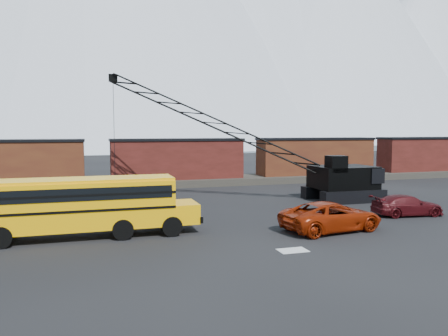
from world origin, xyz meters
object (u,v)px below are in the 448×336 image
object	(u,v)px
maroon_suv	(407,205)
crawler_crane	(221,126)
school_bus	(85,204)
red_pickup	(331,216)

from	to	relation	value
maroon_suv	crawler_crane	xyz separation A→B (m)	(-10.07, 10.22, 5.40)
school_bus	red_pickup	world-z (taller)	school_bus
school_bus	red_pickup	distance (m)	13.68
school_bus	crawler_crane	distance (m)	15.28
red_pickup	maroon_suv	bearing A→B (deg)	-79.34
maroon_suv	red_pickup	bearing A→B (deg)	115.29
red_pickup	crawler_crane	world-z (taller)	crawler_crane
school_bus	crawler_crane	world-z (taller)	crawler_crane
red_pickup	crawler_crane	bearing A→B (deg)	4.96
maroon_suv	crawler_crane	bearing A→B (deg)	51.44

